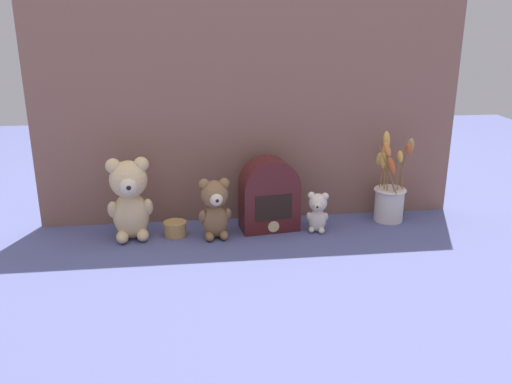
{
  "coord_description": "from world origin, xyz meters",
  "views": [
    {
      "loc": [
        -0.21,
        -1.65,
        0.7
      ],
      "look_at": [
        0.0,
        0.02,
        0.14
      ],
      "focal_mm": 38.0,
      "sensor_mm": 36.0,
      "label": 1
    }
  ],
  "objects_px": {
    "flower_vase": "(390,196)",
    "decorative_tin_tall": "(175,229)",
    "teddy_bear_small": "(318,211)",
    "teddy_bear_large": "(130,197)",
    "teddy_bear_medium": "(215,207)",
    "vintage_radio": "(269,196)"
  },
  "relations": [
    {
      "from": "flower_vase",
      "to": "decorative_tin_tall",
      "type": "xyz_separation_m",
      "value": [
        -0.75,
        -0.05,
        -0.07
      ]
    },
    {
      "from": "teddy_bear_small",
      "to": "decorative_tin_tall",
      "type": "relative_size",
      "value": 1.81
    },
    {
      "from": "teddy_bear_large",
      "to": "flower_vase",
      "type": "bearing_deg",
      "value": 3.36
    },
    {
      "from": "teddy_bear_medium",
      "to": "vintage_radio",
      "type": "xyz_separation_m",
      "value": [
        0.19,
        0.05,
        0.01
      ]
    },
    {
      "from": "flower_vase",
      "to": "vintage_radio",
      "type": "relative_size",
      "value": 1.32
    },
    {
      "from": "flower_vase",
      "to": "vintage_radio",
      "type": "xyz_separation_m",
      "value": [
        -0.43,
        -0.03,
        0.03
      ]
    },
    {
      "from": "vintage_radio",
      "to": "teddy_bear_small",
      "type": "bearing_deg",
      "value": -14.94
    },
    {
      "from": "teddy_bear_large",
      "to": "vintage_radio",
      "type": "bearing_deg",
      "value": 3.11
    },
    {
      "from": "teddy_bear_small",
      "to": "decorative_tin_tall",
      "type": "height_order",
      "value": "teddy_bear_small"
    },
    {
      "from": "flower_vase",
      "to": "teddy_bear_small",
      "type": "bearing_deg",
      "value": -165.81
    },
    {
      "from": "flower_vase",
      "to": "teddy_bear_medium",
      "type": "bearing_deg",
      "value": -172.68
    },
    {
      "from": "teddy_bear_large",
      "to": "teddy_bear_medium",
      "type": "height_order",
      "value": "teddy_bear_large"
    },
    {
      "from": "teddy_bear_small",
      "to": "decorative_tin_tall",
      "type": "distance_m",
      "value": 0.48
    },
    {
      "from": "teddy_bear_medium",
      "to": "flower_vase",
      "type": "relative_size",
      "value": 0.61
    },
    {
      "from": "teddy_bear_medium",
      "to": "flower_vase",
      "type": "xyz_separation_m",
      "value": [
        0.62,
        0.08,
        -0.01
      ]
    },
    {
      "from": "flower_vase",
      "to": "decorative_tin_tall",
      "type": "bearing_deg",
      "value": -176.4
    },
    {
      "from": "vintage_radio",
      "to": "decorative_tin_tall",
      "type": "bearing_deg",
      "value": -176.43
    },
    {
      "from": "teddy_bear_small",
      "to": "decorative_tin_tall",
      "type": "bearing_deg",
      "value": 177.32
    },
    {
      "from": "teddy_bear_large",
      "to": "teddy_bear_medium",
      "type": "bearing_deg",
      "value": -5.73
    },
    {
      "from": "decorative_tin_tall",
      "to": "flower_vase",
      "type": "bearing_deg",
      "value": 3.6
    },
    {
      "from": "teddy_bear_small",
      "to": "vintage_radio",
      "type": "xyz_separation_m",
      "value": [
        -0.16,
        0.04,
        0.05
      ]
    },
    {
      "from": "teddy_bear_medium",
      "to": "vintage_radio",
      "type": "distance_m",
      "value": 0.19
    }
  ]
}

